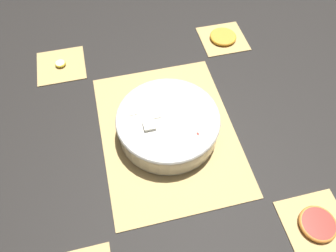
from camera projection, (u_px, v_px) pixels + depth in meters
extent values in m
plane|color=black|center=(168.00, 133.00, 0.91)|extent=(6.00, 6.00, 0.00)
cube|color=tan|center=(168.00, 132.00, 0.91)|extent=(0.49, 0.36, 0.01)
cube|color=#3D2D19|center=(186.00, 194.00, 0.80)|extent=(0.01, 0.36, 0.00)
cube|color=#3D2D19|center=(180.00, 175.00, 0.83)|extent=(0.01, 0.36, 0.00)
cube|color=#3D2D19|center=(175.00, 157.00, 0.86)|extent=(0.01, 0.36, 0.00)
cube|color=#3D2D19|center=(170.00, 140.00, 0.89)|extent=(0.01, 0.36, 0.00)
cube|color=#3D2D19|center=(166.00, 124.00, 0.92)|extent=(0.01, 0.36, 0.00)
cube|color=#3D2D19|center=(161.00, 109.00, 0.95)|extent=(0.01, 0.36, 0.00)
cube|color=#3D2D19|center=(157.00, 96.00, 0.98)|extent=(0.01, 0.36, 0.00)
cube|color=#3D2D19|center=(154.00, 82.00, 1.01)|extent=(0.01, 0.36, 0.00)
cube|color=tan|center=(316.00, 225.00, 0.76)|extent=(0.15, 0.15, 0.01)
cube|color=#3D2D19|center=(327.00, 244.00, 0.74)|extent=(0.00, 0.15, 0.00)
cube|color=#3D2D19|center=(320.00, 231.00, 0.75)|extent=(0.00, 0.15, 0.00)
cube|color=#3D2D19|center=(314.00, 219.00, 0.77)|extent=(0.00, 0.15, 0.00)
cube|color=#3D2D19|center=(308.00, 207.00, 0.79)|extent=(0.00, 0.15, 0.00)
cube|color=tan|center=(223.00, 38.00, 1.13)|extent=(0.15, 0.15, 0.01)
cube|color=#3D2D19|center=(227.00, 45.00, 1.11)|extent=(0.00, 0.15, 0.00)
cube|color=#3D2D19|center=(223.00, 38.00, 1.13)|extent=(0.00, 0.15, 0.00)
cube|color=#3D2D19|center=(219.00, 31.00, 1.15)|extent=(0.00, 0.15, 0.00)
cube|color=tan|center=(61.00, 65.00, 1.06)|extent=(0.15, 0.15, 0.01)
cube|color=#3D2D19|center=(61.00, 73.00, 1.04)|extent=(0.00, 0.15, 0.00)
cube|color=#3D2D19|center=(61.00, 65.00, 1.06)|extent=(0.00, 0.15, 0.00)
cube|color=#3D2D19|center=(60.00, 57.00, 1.08)|extent=(0.00, 0.15, 0.00)
cylinder|color=silver|center=(168.00, 125.00, 0.88)|extent=(0.27, 0.27, 0.07)
torus|color=silver|center=(168.00, 119.00, 0.86)|extent=(0.28, 0.28, 0.01)
cylinder|color=#F4EABC|center=(201.00, 107.00, 0.89)|extent=(0.03, 0.03, 0.01)
cylinder|color=#F4EABC|center=(176.00, 101.00, 0.94)|extent=(0.03, 0.03, 0.01)
cylinder|color=#F4EABC|center=(184.00, 130.00, 0.85)|extent=(0.03, 0.03, 0.01)
cylinder|color=#F4EABC|center=(184.00, 115.00, 0.86)|extent=(0.03, 0.03, 0.01)
cylinder|color=#F4EABC|center=(172.00, 109.00, 0.91)|extent=(0.02, 0.02, 0.01)
cylinder|color=#F4EABC|center=(189.00, 109.00, 0.90)|extent=(0.03, 0.03, 0.01)
cylinder|color=#F4EABC|center=(149.00, 153.00, 0.83)|extent=(0.03, 0.03, 0.01)
cylinder|color=#F4EABC|center=(184.00, 101.00, 0.92)|extent=(0.03, 0.03, 0.01)
cube|color=white|center=(189.00, 144.00, 0.82)|extent=(0.02, 0.02, 0.02)
cube|color=white|center=(174.00, 144.00, 0.85)|extent=(0.03, 0.03, 0.03)
cube|color=white|center=(156.00, 117.00, 0.86)|extent=(0.02, 0.02, 0.02)
cube|color=white|center=(162.00, 105.00, 0.92)|extent=(0.03, 0.03, 0.03)
cube|color=white|center=(133.00, 114.00, 0.87)|extent=(0.02, 0.02, 0.02)
cube|color=white|center=(141.00, 119.00, 0.91)|extent=(0.03, 0.03, 0.03)
cube|color=white|center=(167.00, 150.00, 0.82)|extent=(0.03, 0.03, 0.03)
cube|color=white|center=(173.00, 122.00, 0.90)|extent=(0.03, 0.03, 0.03)
cube|color=white|center=(200.00, 144.00, 0.87)|extent=(0.03, 0.03, 0.03)
cube|color=white|center=(149.00, 128.00, 0.84)|extent=(0.03, 0.03, 0.03)
cube|color=white|center=(148.00, 105.00, 0.94)|extent=(0.02, 0.02, 0.02)
cube|color=white|center=(129.00, 129.00, 0.87)|extent=(0.03, 0.03, 0.03)
cube|color=white|center=(176.00, 135.00, 0.88)|extent=(0.03, 0.03, 0.03)
ellipsoid|color=red|center=(144.00, 146.00, 0.86)|extent=(0.02, 0.01, 0.01)
ellipsoid|color=red|center=(204.00, 116.00, 0.87)|extent=(0.03, 0.02, 0.01)
ellipsoid|color=red|center=(198.00, 136.00, 0.83)|extent=(0.03, 0.02, 0.02)
ellipsoid|color=red|center=(136.00, 139.00, 0.85)|extent=(0.03, 0.02, 0.02)
ellipsoid|color=#F9A338|center=(166.00, 100.00, 0.96)|extent=(0.03, 0.02, 0.01)
cylinder|color=#F9A338|center=(223.00, 37.00, 1.12)|extent=(0.08, 0.08, 0.01)
torus|color=#F4A82D|center=(223.00, 37.00, 1.12)|extent=(0.09, 0.09, 0.01)
cylinder|color=#F4EABC|center=(60.00, 64.00, 1.05)|extent=(0.03, 0.03, 0.01)
torus|color=yellow|center=(60.00, 64.00, 1.05)|extent=(0.03, 0.03, 0.01)
cylinder|color=red|center=(318.00, 224.00, 0.76)|extent=(0.08, 0.08, 0.01)
torus|color=orange|center=(318.00, 224.00, 0.76)|extent=(0.09, 0.09, 0.01)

